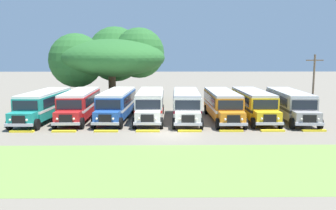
# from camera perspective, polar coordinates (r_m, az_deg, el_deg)

# --- Properties ---
(ground_plane) EXTENTS (220.00, 220.00, 0.00)m
(ground_plane) POSITION_cam_1_polar(r_m,az_deg,el_deg) (28.62, 0.17, -4.85)
(ground_plane) COLOR slate
(foreground_grass_strip) EXTENTS (80.00, 9.39, 0.01)m
(foreground_grass_strip) POSITION_cam_1_polar(r_m,az_deg,el_deg) (20.92, 0.54, -9.73)
(foreground_grass_strip) COLOR olive
(foreground_grass_strip) RESTS_ON ground_plane
(parked_bus_slot_0) EXTENTS (3.07, 10.89, 2.82)m
(parked_bus_slot_0) POSITION_cam_1_polar(r_m,az_deg,el_deg) (37.08, -19.37, 0.14)
(parked_bus_slot_0) COLOR teal
(parked_bus_slot_0) RESTS_ON ground_plane
(parked_bus_slot_1) EXTENTS (2.85, 10.86, 2.82)m
(parked_bus_slot_1) POSITION_cam_1_polar(r_m,az_deg,el_deg) (36.56, -14.03, 0.25)
(parked_bus_slot_1) COLOR red
(parked_bus_slot_1) RESTS_ON ground_plane
(parked_bus_slot_2) EXTENTS (3.16, 10.90, 2.82)m
(parked_bus_slot_2) POSITION_cam_1_polar(r_m,az_deg,el_deg) (35.94, -8.23, 0.28)
(parked_bus_slot_2) COLOR #23519E
(parked_bus_slot_2) RESTS_ON ground_plane
(parked_bus_slot_3) EXTENTS (2.77, 10.85, 2.82)m
(parked_bus_slot_3) POSITION_cam_1_polar(r_m,az_deg,el_deg) (35.63, -2.87, 0.28)
(parked_bus_slot_3) COLOR silver
(parked_bus_slot_3) RESTS_ON ground_plane
(parked_bus_slot_4) EXTENTS (3.04, 10.89, 2.82)m
(parked_bus_slot_4) POSITION_cam_1_polar(r_m,az_deg,el_deg) (35.36, 2.97, 0.22)
(parked_bus_slot_4) COLOR silver
(parked_bus_slot_4) RESTS_ON ground_plane
(parked_bus_slot_5) EXTENTS (2.72, 10.84, 2.82)m
(parked_bus_slot_5) POSITION_cam_1_polar(r_m,az_deg,el_deg) (35.68, 8.73, 0.21)
(parked_bus_slot_5) COLOR orange
(parked_bus_slot_5) RESTS_ON ground_plane
(parked_bus_slot_6) EXTENTS (2.68, 10.84, 2.82)m
(parked_bus_slot_6) POSITION_cam_1_polar(r_m,az_deg,el_deg) (36.60, 13.58, 0.27)
(parked_bus_slot_6) COLOR yellow
(parked_bus_slot_6) RESTS_ON ground_plane
(parked_bus_slot_7) EXTENTS (3.19, 10.91, 2.82)m
(parked_bus_slot_7) POSITION_cam_1_polar(r_m,az_deg,el_deg) (37.40, 19.05, 0.22)
(parked_bus_slot_7) COLOR #9E9993
(parked_bus_slot_7) RESTS_ON ground_plane
(curb_wheelstop_0) EXTENTS (2.00, 0.36, 0.15)m
(curb_wheelstop_0) POSITION_cam_1_polar(r_m,az_deg,el_deg) (32.01, -22.51, -3.95)
(curb_wheelstop_0) COLOR yellow
(curb_wheelstop_0) RESTS_ON ground_plane
(curb_wheelstop_1) EXTENTS (2.00, 0.36, 0.15)m
(curb_wheelstop_1) POSITION_cam_1_polar(r_m,az_deg,el_deg) (30.88, -16.43, -4.09)
(curb_wheelstop_1) COLOR yellow
(curb_wheelstop_1) RESTS_ON ground_plane
(curb_wheelstop_2) EXTENTS (2.00, 0.36, 0.15)m
(curb_wheelstop_2) POSITION_cam_1_polar(r_m,az_deg,el_deg) (30.13, -9.97, -4.18)
(curb_wheelstop_2) COLOR yellow
(curb_wheelstop_2) RESTS_ON ground_plane
(curb_wheelstop_3) EXTENTS (2.00, 0.36, 0.15)m
(curb_wheelstop_3) POSITION_cam_1_polar(r_m,az_deg,el_deg) (29.77, -3.26, -4.21)
(curb_wheelstop_3) COLOR yellow
(curb_wheelstop_3) RESTS_ON ground_plane
(curb_wheelstop_4) EXTENTS (2.00, 0.36, 0.15)m
(curb_wheelstop_4) POSITION_cam_1_polar(r_m,az_deg,el_deg) (29.83, 3.51, -4.19)
(curb_wheelstop_4) COLOR yellow
(curb_wheelstop_4) RESTS_ON ground_plane
(curb_wheelstop_5) EXTENTS (2.00, 0.36, 0.15)m
(curb_wheelstop_5) POSITION_cam_1_polar(r_m,az_deg,el_deg) (30.29, 10.17, -4.11)
(curb_wheelstop_5) COLOR yellow
(curb_wheelstop_5) RESTS_ON ground_plane
(curb_wheelstop_6) EXTENTS (2.00, 0.36, 0.15)m
(curb_wheelstop_6) POSITION_cam_1_polar(r_m,az_deg,el_deg) (31.15, 16.54, -3.99)
(curb_wheelstop_6) COLOR yellow
(curb_wheelstop_6) RESTS_ON ground_plane
(curb_wheelstop_7) EXTENTS (2.00, 0.36, 0.15)m
(curb_wheelstop_7) POSITION_cam_1_polar(r_m,az_deg,el_deg) (32.37, 22.50, -3.83)
(curb_wheelstop_7) COLOR yellow
(curb_wheelstop_7) RESTS_ON ground_plane
(broad_shade_tree) EXTENTS (14.69, 14.53, 10.37)m
(broad_shade_tree) POSITION_cam_1_polar(r_m,az_deg,el_deg) (47.96, -9.12, 7.71)
(broad_shade_tree) COLOR brown
(broad_shade_tree) RESTS_ON ground_plane
(utility_pole) EXTENTS (1.80, 0.20, 6.46)m
(utility_pole) POSITION_cam_1_polar(r_m,az_deg,el_deg) (40.02, 22.42, 3.26)
(utility_pole) COLOR brown
(utility_pole) RESTS_ON ground_plane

